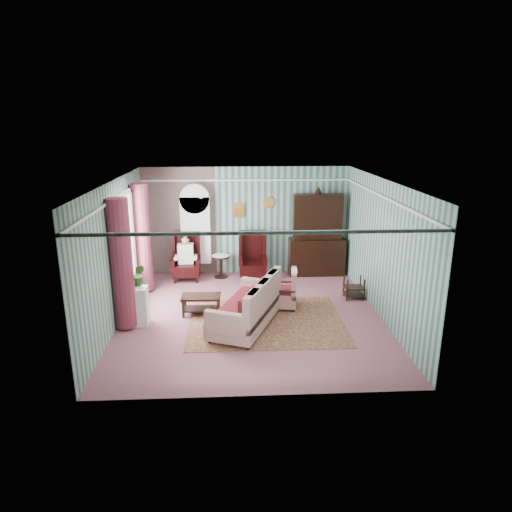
{
  "coord_description": "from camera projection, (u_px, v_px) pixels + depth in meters",
  "views": [
    {
      "loc": [
        -0.38,
        -9.07,
        4.02
      ],
      "look_at": [
        0.14,
        0.6,
        1.17
      ],
      "focal_mm": 32.0,
      "sensor_mm": 36.0,
      "label": 1
    }
  ],
  "objects": [
    {
      "name": "wingback_right",
      "position": [
        253.0,
        256.0,
        12.02
      ],
      "size": [
        0.76,
        0.8,
        1.25
      ],
      "primitive_type": "cube",
      "color": "black",
      "rests_on": "floor"
    },
    {
      "name": "coffee_table",
      "position": [
        201.0,
        305.0,
        9.88
      ],
      "size": [
        0.85,
        0.48,
        0.42
      ],
      "primitive_type": "cube",
      "rotation": [
        0.0,
        0.0,
        -0.02
      ],
      "color": "black",
      "rests_on": "floor"
    },
    {
      "name": "round_side_table",
      "position": [
        221.0,
        266.0,
        12.21
      ],
      "size": [
        0.5,
        0.5,
        0.6
      ],
      "primitive_type": "cylinder",
      "color": "black",
      "rests_on": "floor"
    },
    {
      "name": "plant_stand",
      "position": [
        134.0,
        306.0,
        9.32
      ],
      "size": [
        0.55,
        0.35,
        0.8
      ],
      "primitive_type": "cube",
      "color": "silver",
      "rests_on": "floor"
    },
    {
      "name": "room_shell",
      "position": [
        221.0,
        223.0,
        9.41
      ],
      "size": [
        5.53,
        6.02,
        2.91
      ],
      "color": "#3A6A62",
      "rests_on": "ground"
    },
    {
      "name": "potted_plant_b",
      "position": [
        139.0,
        275.0,
        9.26
      ],
      "size": [
        0.26,
        0.22,
        0.45
      ],
      "primitive_type": "imported",
      "rotation": [
        0.0,
        0.0,
        -0.07
      ],
      "color": "#274F18",
      "rests_on": "plant_stand"
    },
    {
      "name": "dresser_hutch",
      "position": [
        317.0,
        232.0,
        12.21
      ],
      "size": [
        1.5,
        0.56,
        2.36
      ],
      "primitive_type": "cube",
      "color": "black",
      "rests_on": "floor"
    },
    {
      "name": "sofa",
      "position": [
        245.0,
        304.0,
        9.18
      ],
      "size": [
        1.61,
        2.27,
        1.01
      ],
      "primitive_type": "cube",
      "rotation": [
        0.0,
        0.0,
        1.19
      ],
      "color": "beige",
      "rests_on": "floor"
    },
    {
      "name": "floor",
      "position": [
        251.0,
        316.0,
        9.84
      ],
      "size": [
        6.0,
        6.0,
        0.0
      ],
      "primitive_type": "plane",
      "color": "#99596B",
      "rests_on": "ground"
    },
    {
      "name": "potted_plant_a",
      "position": [
        130.0,
        281.0,
        9.04
      ],
      "size": [
        0.42,
        0.39,
        0.39
      ],
      "primitive_type": "imported",
      "rotation": [
        0.0,
        0.0,
        -0.29
      ],
      "color": "#1A541D",
      "rests_on": "plant_stand"
    },
    {
      "name": "rug",
      "position": [
        266.0,
        321.0,
        9.57
      ],
      "size": [
        3.2,
        2.6,
        0.01
      ],
      "primitive_type": "cube",
      "color": "#4C1D19",
      "rests_on": "floor"
    },
    {
      "name": "seated_woman",
      "position": [
        186.0,
        258.0,
        11.94
      ],
      "size": [
        0.44,
        0.4,
        1.18
      ],
      "primitive_type": null,
      "color": "white",
      "rests_on": "floor"
    },
    {
      "name": "nest_table",
      "position": [
        354.0,
        287.0,
        10.75
      ],
      "size": [
        0.45,
        0.38,
        0.54
      ],
      "primitive_type": "cube",
      "color": "black",
      "rests_on": "floor"
    },
    {
      "name": "floral_armchair",
      "position": [
        282.0,
        285.0,
        10.15
      ],
      "size": [
        0.92,
        0.83,
        1.05
      ],
      "primitive_type": "cube",
      "rotation": [
        0.0,
        0.0,
        1.44
      ],
      "color": "#BFB294",
      "rests_on": "floor"
    },
    {
      "name": "potted_plant_c",
      "position": [
        130.0,
        278.0,
        9.25
      ],
      "size": [
        0.26,
        0.26,
        0.36
      ],
      "primitive_type": "imported",
      "rotation": [
        0.0,
        0.0,
        -0.4
      ],
      "color": "#2B581B",
      "rests_on": "plant_stand"
    },
    {
      "name": "wingback_left",
      "position": [
        186.0,
        257.0,
        11.93
      ],
      "size": [
        0.76,
        0.8,
        1.25
      ],
      "primitive_type": "cube",
      "color": "black",
      "rests_on": "floor"
    },
    {
      "name": "bookcase",
      "position": [
        196.0,
        235.0,
        12.17
      ],
      "size": [
        0.8,
        0.28,
        2.24
      ],
      "primitive_type": "cube",
      "color": "white",
      "rests_on": "floor"
    }
  ]
}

